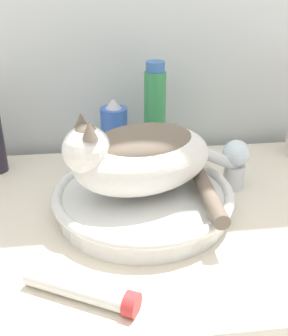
% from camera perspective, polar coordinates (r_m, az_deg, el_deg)
% --- Properties ---
extents(wall_back, '(8.00, 0.05, 2.40)m').
position_cam_1_polar(wall_back, '(1.04, -0.67, 21.34)').
color(wall_back, silver).
rests_on(wall_back, ground_plane).
extents(sink_basin, '(0.35, 0.35, 0.05)m').
position_cam_1_polar(sink_basin, '(0.81, -0.13, -4.18)').
color(sink_basin, silver).
rests_on(sink_basin, vanity_counter).
extents(cat, '(0.30, 0.27, 0.16)m').
position_cam_1_polar(cat, '(0.76, -0.65, 1.68)').
color(cat, silver).
rests_on(cat, sink_basin).
extents(faucet, '(0.16, 0.08, 0.13)m').
position_cam_1_polar(faucet, '(0.89, 11.58, 1.03)').
color(faucet, silver).
rests_on(faucet, vanity_counter).
extents(shampoo_bottle_tall, '(0.05, 0.05, 0.24)m').
position_cam_1_polar(shampoo_bottle_tall, '(0.97, 1.46, 7.08)').
color(shampoo_bottle_tall, '#338C4C').
rests_on(shampoo_bottle_tall, vanity_counter).
extents(spray_bottle_trigger, '(0.06, 0.06, 0.16)m').
position_cam_1_polar(spray_bottle_trigger, '(0.97, -4.03, 4.44)').
color(spray_bottle_trigger, '#335BB7').
rests_on(spray_bottle_trigger, vanity_counter).
extents(cream_tube, '(0.17, 0.11, 0.04)m').
position_cam_1_polar(cream_tube, '(0.63, -8.39, -16.01)').
color(cream_tube, silver).
rests_on(cream_tube, vanity_counter).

